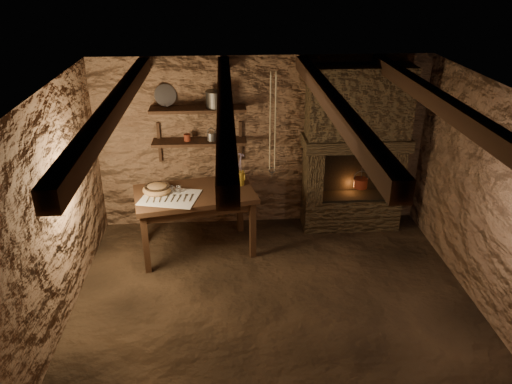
{
  "coord_description": "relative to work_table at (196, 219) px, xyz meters",
  "views": [
    {
      "loc": [
        -0.51,
        -4.5,
        3.54
      ],
      "look_at": [
        -0.16,
        0.9,
        0.98
      ],
      "focal_mm": 35.0,
      "sensor_mm": 36.0,
      "label": 1
    }
  ],
  "objects": [
    {
      "name": "work_table",
      "position": [
        0.0,
        0.0,
        0.0
      ],
      "size": [
        1.62,
        1.13,
        0.85
      ],
      "rotation": [
        0.0,
        0.0,
        0.2
      ],
      "color": "#321D11",
      "rests_on": "floor"
    },
    {
      "name": "left_wall",
      "position": [
        -1.34,
        -1.23,
        0.74
      ],
      "size": [
        0.04,
        4.0,
        2.4
      ],
      "primitive_type": "cube",
      "color": "brown",
      "rests_on": "floor"
    },
    {
      "name": "small_kettle",
      "position": [
        0.23,
        0.61,
        0.92
      ],
      "size": [
        0.19,
        0.17,
        0.17
      ],
      "primitive_type": null,
      "rotation": [
        0.0,
        0.0,
        -0.38
      ],
      "color": "gray",
      "rests_on": "shelf_lower"
    },
    {
      "name": "drinking_glasses",
      "position": [
        -0.27,
        -0.01,
        0.44
      ],
      "size": [
        0.22,
        0.07,
        0.09
      ],
      "primitive_type": null,
      "color": "white",
      "rests_on": "linen_cloth"
    },
    {
      "name": "beam_far_right",
      "position": [
        2.41,
        -1.23,
        1.85
      ],
      "size": [
        0.14,
        3.95,
        0.16
      ],
      "primitive_type": "cube",
      "color": "black",
      "rests_on": "ceiling"
    },
    {
      "name": "linen_cloth",
      "position": [
        -0.29,
        -0.14,
        0.4
      ],
      "size": [
        0.78,
        0.69,
        0.01
      ],
      "primitive_type": "cube",
      "rotation": [
        0.0,
        0.0,
        -0.24
      ],
      "color": "beige",
      "rests_on": "work_table"
    },
    {
      "name": "front_wall",
      "position": [
        0.91,
        -3.23,
        0.74
      ],
      "size": [
        4.5,
        0.04,
        2.4
      ],
      "primitive_type": "cube",
      "color": "brown",
      "rests_on": "floor"
    },
    {
      "name": "beam_far_left",
      "position": [
        -0.59,
        -1.23,
        1.85
      ],
      "size": [
        0.14,
        3.95,
        0.16
      ],
      "primitive_type": "cube",
      "color": "black",
      "rests_on": "ceiling"
    },
    {
      "name": "rusty_tin",
      "position": [
        -0.1,
        0.61,
        0.91
      ],
      "size": [
        0.12,
        0.12,
        0.09
      ],
      "primitive_type": "cylinder",
      "rotation": [
        0.0,
        0.0,
        -0.39
      ],
      "color": "#561D11",
      "rests_on": "shelf_lower"
    },
    {
      "name": "hearth",
      "position": [
        2.16,
        0.54,
        0.77
      ],
      "size": [
        1.43,
        0.51,
        2.3
      ],
      "color": "#3A2D1D",
      "rests_on": "floor"
    },
    {
      "name": "red_pot",
      "position": [
        2.27,
        0.49,
        0.24
      ],
      "size": [
        0.24,
        0.24,
        0.54
      ],
      "rotation": [
        0.0,
        0.0,
        -0.33
      ],
      "color": "maroon",
      "rests_on": "hearth"
    },
    {
      "name": "shelf_lower",
      "position": [
        0.06,
        0.61,
        0.84
      ],
      "size": [
        1.25,
        0.3,
        0.04
      ],
      "primitive_type": "cube",
      "color": "black",
      "rests_on": "back_wall"
    },
    {
      "name": "ceiling",
      "position": [
        0.91,
        -1.23,
        1.94
      ],
      "size": [
        4.5,
        4.0,
        0.04
      ],
      "primitive_type": "cube",
      "color": "black",
      "rests_on": "back_wall"
    },
    {
      "name": "pewter_cutlery_row",
      "position": [
        -0.29,
        -0.17,
        0.41
      ],
      "size": [
        0.6,
        0.34,
        0.01
      ],
      "primitive_type": null,
      "rotation": [
        0.0,
        0.0,
        -0.24
      ],
      "color": "gray",
      "rests_on": "linen_cloth"
    },
    {
      "name": "beam_mid_right",
      "position": [
        1.41,
        -1.23,
        1.85
      ],
      "size": [
        0.14,
        3.95,
        0.16
      ],
      "primitive_type": "cube",
      "color": "black",
      "rests_on": "ceiling"
    },
    {
      "name": "floor",
      "position": [
        0.91,
        -1.23,
        -0.46
      ],
      "size": [
        4.5,
        4.5,
        0.0
      ],
      "primitive_type": "plane",
      "color": "black",
      "rests_on": "ground"
    },
    {
      "name": "right_wall",
      "position": [
        3.16,
        -1.23,
        0.74
      ],
      "size": [
        0.04,
        4.0,
        2.4
      ],
      "primitive_type": "cube",
      "color": "brown",
      "rests_on": "floor"
    },
    {
      "name": "back_wall",
      "position": [
        0.91,
        0.77,
        0.74
      ],
      "size": [
        4.5,
        0.04,
        2.4
      ],
      "primitive_type": "cube",
      "color": "brown",
      "rests_on": "floor"
    },
    {
      "name": "tin_pan",
      "position": [
        -0.35,
        0.71,
        1.46
      ],
      "size": [
        0.31,
        0.22,
        0.29
      ],
      "primitive_type": "cylinder",
      "rotation": [
        1.26,
        0.0,
        0.38
      ],
      "color": "gray",
      "rests_on": "shelf_upper"
    },
    {
      "name": "beam_mid_left",
      "position": [
        0.41,
        -1.23,
        1.85
      ],
      "size": [
        0.14,
        3.95,
        0.16
      ],
      "primitive_type": "cube",
      "color": "black",
      "rests_on": "ceiling"
    },
    {
      "name": "stoneware_jug",
      "position": [
        0.58,
        0.19,
        0.57
      ],
      "size": [
        0.15,
        0.15,
        0.42
      ],
      "rotation": [
        0.0,
        0.0,
        -0.34
      ],
      "color": "olive",
      "rests_on": "work_table"
    },
    {
      "name": "shelf_upper",
      "position": [
        0.06,
        0.61,
        1.29
      ],
      "size": [
        1.25,
        0.3,
        0.04
      ],
      "primitive_type": "cube",
      "color": "black",
      "rests_on": "back_wall"
    },
    {
      "name": "iron_stockpot",
      "position": [
        0.3,
        0.61,
        1.41
      ],
      "size": [
        0.33,
        0.33,
        0.19
      ],
      "primitive_type": "cylinder",
      "rotation": [
        0.0,
        0.0,
        -0.33
      ],
      "color": "#302E2B",
      "rests_on": "shelf_upper"
    },
    {
      "name": "wooden_bowl",
      "position": [
        -0.46,
        0.02,
        0.44
      ],
      "size": [
        0.38,
        0.38,
        0.13
      ],
      "primitive_type": "ellipsoid",
      "rotation": [
        0.0,
        0.0,
        0.03
      ],
      "color": "olive",
      "rests_on": "work_table"
    },
    {
      "name": "hanging_ropes",
      "position": [
        0.96,
        -0.18,
        1.34
      ],
      "size": [
        0.08,
        0.08,
        1.2
      ],
      "primitive_type": null,
      "color": "tan",
      "rests_on": "ceiling"
    }
  ]
}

